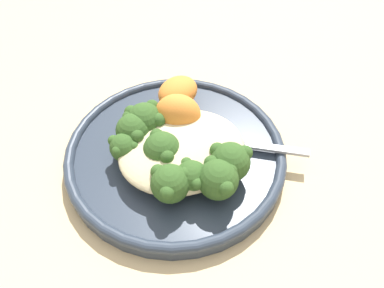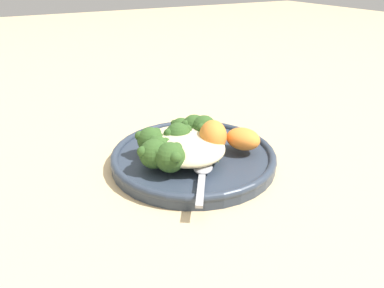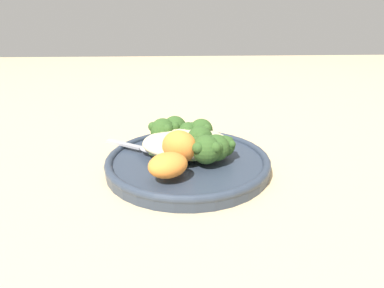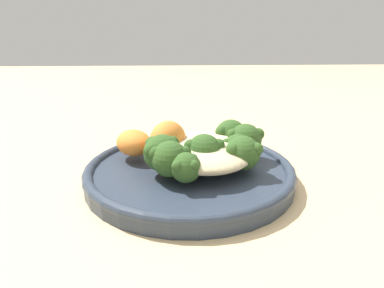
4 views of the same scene
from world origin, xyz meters
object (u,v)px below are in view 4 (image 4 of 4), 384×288
Objects in this scene: broccoli_stalk_1 at (172,157)px; sweet_potato_chunk_0 at (168,140)px; quinoa_mound at (204,150)px; plate at (189,170)px; broccoli_stalk_6 at (239,141)px; sweet_potato_chunk_1 at (134,143)px; broccoli_stalk_5 at (226,149)px; broccoli_stalk_7 at (224,137)px; broccoli_stalk_2 at (184,164)px; broccoli_stalk_0 at (164,152)px; broccoli_stalk_3 at (199,151)px; broccoli_stalk_4 at (230,153)px; spoon at (203,141)px.

sweet_potato_chunk_0 is (-0.04, -0.00, 0.01)m from broccoli_stalk_1.
quinoa_mound is 2.64× the size of sweet_potato_chunk_0.
plate is 2.10× the size of broccoli_stalk_1.
sweet_potato_chunk_1 is (-0.01, -0.13, -0.00)m from broccoli_stalk_6.
quinoa_mound is at bearing -155.87° from broccoli_stalk_5.
broccoli_stalk_6 is 0.02m from broccoli_stalk_7.
plate is 0.08m from sweet_potato_chunk_1.
broccoli_stalk_5 is at bearing 75.96° from sweet_potato_chunk_1.
sweet_potato_chunk_0 is (-0.05, -0.02, 0.01)m from broccoli_stalk_2.
broccoli_stalk_0 is at bearing -7.74° from sweet_potato_chunk_0.
broccoli_stalk_0 is at bearing -152.47° from broccoli_stalk_6.
quinoa_mound is 1.15× the size of broccoli_stalk_1.
sweet_potato_chunk_0 is at bearing -164.84° from broccoli_stalk_1.
broccoli_stalk_6 is (-0.03, 0.05, 0.00)m from broccoli_stalk_3.
broccoli_stalk_1 is at bearing -35.86° from plate.
broccoli_stalk_0 is at bearing -128.34° from broccoli_stalk_1.
quinoa_mound is 0.03m from broccoli_stalk_5.
plate is at bearing 144.55° from broccoli_stalk_0.
sweet_potato_chunk_0 is at bearing -118.73° from plate.
quinoa_mound is 0.05m from broccoli_stalk_0.
broccoli_stalk_7 is 0.12m from sweet_potato_chunk_1.
broccoli_stalk_4 is at bearing 51.13° from broccoli_stalk_3.
broccoli_stalk_1 is 0.07m from broccoli_stalk_4.
sweet_potato_chunk_0 is at bearing -170.89° from broccoli_stalk_6.
sweet_potato_chunk_0 reaches higher than broccoli_stalk_1.
broccoli_stalk_0 is 0.10m from spoon.
broccoli_stalk_1 is 0.09m from broccoli_stalk_7.
broccoli_stalk_6 is at bearing 98.71° from broccoli_stalk_4.
broccoli_stalk_5 reaches higher than quinoa_mound.
broccoli_stalk_5 is 1.04× the size of spoon.
broccoli_stalk_0 is 0.08m from broccoli_stalk_5.
broccoli_stalk_6 is 1.17× the size of spoon.
broccoli_stalk_0 is 0.74× the size of broccoli_stalk_1.
sweet_potato_chunk_1 is at bearing 173.68° from broccoli_stalk_7.
broccoli_stalk_4 is 1.05× the size of broccoli_stalk_7.
sweet_potato_chunk_0 is at bearing -166.19° from broccoli_stalk_4.
broccoli_stalk_3 is at bearing -151.13° from broccoli_stalk_4.
sweet_potato_chunk_0 is (0.02, -0.07, 0.00)m from broccoli_stalk_7.
sweet_potato_chunk_0 reaches higher than spoon.
broccoli_stalk_2 is at bearing -117.33° from broccoli_stalk_5.
spoon is (-0.03, -0.02, -0.01)m from broccoli_stalk_7.
broccoli_stalk_6 is 0.13m from sweet_potato_chunk_1.
sweet_potato_chunk_1 is at bearing -113.74° from plate.
broccoli_stalk_0 reaches higher than sweet_potato_chunk_1.
broccoli_stalk_6 is 2.27× the size of sweet_potato_chunk_0.
broccoli_stalk_6 is at bearing 125.90° from broccoli_stalk_2.
sweet_potato_chunk_0 reaches higher than broccoli_stalk_3.
broccoli_stalk_1 is (0.03, -0.04, 0.00)m from quinoa_mound.
sweet_potato_chunk_0 reaches higher than broccoli_stalk_5.
quinoa_mound is 0.05m from sweet_potato_chunk_0.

